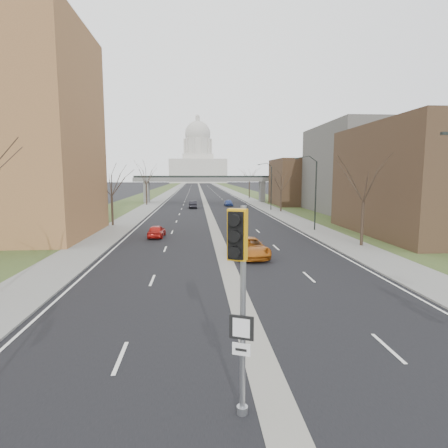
{
  "coord_description": "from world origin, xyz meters",
  "views": [
    {
      "loc": [
        -2.24,
        -10.98,
        6.54
      ],
      "look_at": [
        -0.55,
        11.27,
        3.63
      ],
      "focal_mm": 30.0,
      "sensor_mm": 36.0,
      "label": 1
    }
  ],
  "objects": [
    {
      "name": "ground",
      "position": [
        0.0,
        0.0,
        0.0
      ],
      "size": [
        700.0,
        700.0,
        0.0
      ],
      "primitive_type": "plane",
      "color": "black",
      "rests_on": "ground"
    },
    {
      "name": "road_surface",
      "position": [
        0.0,
        150.0,
        0.01
      ],
      "size": [
        20.0,
        600.0,
        0.01
      ],
      "primitive_type": "cube",
      "color": "black",
      "rests_on": "ground"
    },
    {
      "name": "median_strip",
      "position": [
        0.0,
        150.0,
        0.0
      ],
      "size": [
        1.2,
        600.0,
        0.02
      ],
      "primitive_type": "cube",
      "color": "gray",
      "rests_on": "ground"
    },
    {
      "name": "sidewalk_right",
      "position": [
        12.0,
        150.0,
        0.06
      ],
      "size": [
        4.0,
        600.0,
        0.12
      ],
      "primitive_type": "cube",
      "color": "gray",
      "rests_on": "ground"
    },
    {
      "name": "sidewalk_left",
      "position": [
        -12.0,
        150.0,
        0.06
      ],
      "size": [
        4.0,
        600.0,
        0.12
      ],
      "primitive_type": "cube",
      "color": "gray",
      "rests_on": "ground"
    },
    {
      "name": "grass_verge_right",
      "position": [
        18.0,
        150.0,
        0.05
      ],
      "size": [
        8.0,
        600.0,
        0.1
      ],
      "primitive_type": "cube",
      "color": "#2F421E",
      "rests_on": "ground"
    },
    {
      "name": "grass_verge_left",
      "position": [
        -18.0,
        150.0,
        0.05
      ],
      "size": [
        8.0,
        600.0,
        0.1
      ],
      "primitive_type": "cube",
      "color": "#2F421E",
      "rests_on": "ground"
    },
    {
      "name": "commercial_block_near",
      "position": [
        24.0,
        28.0,
        6.0
      ],
      "size": [
        16.0,
        20.0,
        12.0
      ],
      "primitive_type": "cube",
      "color": "#4B3623",
      "rests_on": "ground"
    },
    {
      "name": "commercial_block_mid",
      "position": [
        28.0,
        52.0,
        7.5
      ],
      "size": [
        18.0,
        22.0,
        15.0
      ],
      "primitive_type": "cube",
      "color": "#5C5A54",
      "rests_on": "ground"
    },
    {
      "name": "commercial_block_far",
      "position": [
        22.0,
        70.0,
        5.0
      ],
      "size": [
        14.0,
        14.0,
        10.0
      ],
      "primitive_type": "cube",
      "color": "#4B3623",
      "rests_on": "ground"
    },
    {
      "name": "pedestrian_bridge",
      "position": [
        0.0,
        80.0,
        4.84
      ],
      "size": [
        34.0,
        3.0,
        6.45
      ],
      "color": "slate",
      "rests_on": "ground"
    },
    {
      "name": "capitol",
      "position": [
        0.0,
        320.0,
        18.6
      ],
      "size": [
        48.0,
        42.0,
        55.75
      ],
      "color": "beige",
      "rests_on": "ground"
    },
    {
      "name": "streetlight_mid",
      "position": [
        10.99,
        32.0,
        6.95
      ],
      "size": [
        2.61,
        0.2,
        8.7
      ],
      "color": "black",
      "rests_on": "sidewalk_right"
    },
    {
      "name": "streetlight_far",
      "position": [
        10.99,
        58.0,
        6.95
      ],
      "size": [
        2.61,
        0.2,
        8.7
      ],
      "color": "black",
      "rests_on": "sidewalk_right"
    },
    {
      "name": "tree_left_b",
      "position": [
        -13.0,
        38.0,
        6.23
      ],
      "size": [
        6.75,
        6.75,
        8.81
      ],
      "color": "#382B21",
      "rests_on": "sidewalk_left"
    },
    {
      "name": "tree_left_c",
      "position": [
        -13.0,
        72.0,
        7.04
      ],
      "size": [
        7.65,
        7.65,
        9.99
      ],
      "color": "#382B21",
      "rests_on": "sidewalk_left"
    },
    {
      "name": "tree_right_a",
      "position": [
        13.0,
        22.0,
        6.64
      ],
      "size": [
        7.2,
        7.2,
        9.4
      ],
      "color": "#382B21",
      "rests_on": "sidewalk_right"
    },
    {
      "name": "tree_right_b",
      "position": [
        13.0,
        55.0,
        5.82
      ],
      "size": [
        6.3,
        6.3,
        8.22
      ],
      "color": "#382B21",
      "rests_on": "sidewalk_right"
    },
    {
      "name": "tree_right_c",
      "position": [
        13.0,
        95.0,
        7.04
      ],
      "size": [
        7.65,
        7.65,
        9.99
      ],
      "color": "#382B21",
      "rests_on": "sidewalk_right"
    },
    {
      "name": "signal_pole_median",
      "position": [
        -1.14,
        -1.78,
        4.01
      ],
      "size": [
        0.83,
        0.96,
        5.76
      ],
      "rotation": [
        0.0,
        0.0,
        -0.39
      ],
      "color": "gray",
      "rests_on": "ground"
    },
    {
      "name": "car_left_near",
      "position": [
        -6.41,
        28.59,
        0.67
      ],
      "size": [
        1.78,
        4.01,
        1.34
      ],
      "primitive_type": "imported",
      "rotation": [
        0.0,
        0.0,
        3.09
      ],
      "color": "#B41A14",
      "rests_on": "ground"
    },
    {
      "name": "car_left_far",
      "position": [
        -2.82,
        63.95,
        0.74
      ],
      "size": [
        1.61,
        4.51,
        1.48
      ],
      "primitive_type": "imported",
      "rotation": [
        0.0,
        0.0,
        3.15
      ],
      "color": "black",
      "rests_on": "ground"
    },
    {
      "name": "car_right_near",
      "position": [
        2.0,
        18.41,
        0.77
      ],
      "size": [
        3.13,
        5.78,
        1.54
      ],
      "primitive_type": "imported",
      "rotation": [
        0.0,
        0.0,
        0.11
      ],
      "color": "#A55411",
      "rests_on": "ground"
    },
    {
      "name": "car_right_mid",
      "position": [
        4.15,
        47.69,
        0.64
      ],
      "size": [
        2.34,
        4.59,
        1.27
      ],
      "primitive_type": "imported",
      "rotation": [
        0.0,
        0.0,
        -0.13
      ],
      "color": "#B4B2BA",
      "rests_on": "ground"
    },
    {
      "name": "car_right_far",
      "position": [
        4.77,
        68.83,
        0.68
      ],
      "size": [
        1.72,
        4.03,
        1.36
      ],
      "primitive_type": "imported",
      "rotation": [
        0.0,
        0.0,
        0.03
      ],
      "color": "navy",
      "rests_on": "ground"
    }
  ]
}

